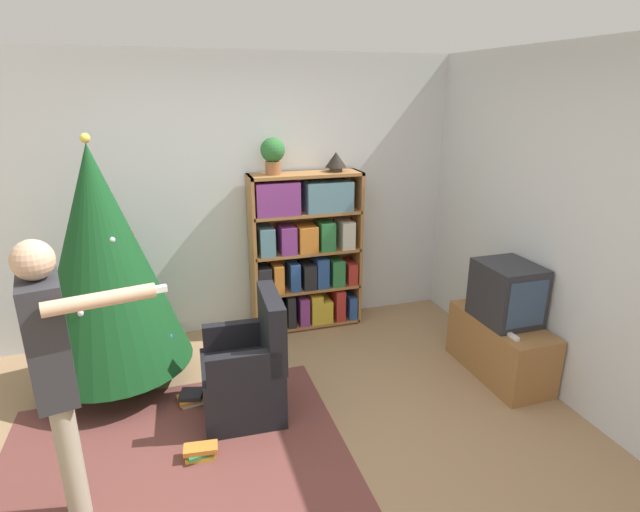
% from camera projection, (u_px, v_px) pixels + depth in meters
% --- Properties ---
extents(ground_plane, '(14.00, 14.00, 0.00)m').
position_uv_depth(ground_plane, '(283.00, 463.00, 3.19)').
color(ground_plane, '#9E7A56').
extents(wall_back, '(8.00, 0.10, 2.60)m').
position_uv_depth(wall_back, '(228.00, 198.00, 4.68)').
color(wall_back, silver).
rests_on(wall_back, ground_plane).
extents(wall_right, '(0.10, 8.00, 2.60)m').
position_uv_depth(wall_right, '(598.00, 239.00, 3.42)').
color(wall_right, silver).
rests_on(wall_right, ground_plane).
extents(area_rug, '(2.20, 1.73, 0.01)m').
position_uv_depth(area_rug, '(176.00, 460.00, 3.22)').
color(area_rug, brown).
rests_on(area_rug, ground_plane).
extents(bookshelf, '(1.07, 0.31, 1.54)m').
position_uv_depth(bookshelf, '(305.00, 252.00, 4.83)').
color(bookshelf, '#A8703D').
rests_on(bookshelf, ground_plane).
extents(tv_stand, '(0.42, 0.94, 0.49)m').
position_uv_depth(tv_stand, '(500.00, 347.00, 4.13)').
color(tv_stand, '#996638').
rests_on(tv_stand, ground_plane).
extents(television, '(0.41, 0.49, 0.48)m').
position_uv_depth(television, '(507.00, 293.00, 3.97)').
color(television, '#28282D').
rests_on(television, tv_stand).
extents(game_remote, '(0.04, 0.12, 0.02)m').
position_uv_depth(game_remote, '(513.00, 336.00, 3.76)').
color(game_remote, white).
rests_on(game_remote, tv_stand).
extents(christmas_tree, '(1.17, 1.17, 1.99)m').
position_uv_depth(christmas_tree, '(103.00, 260.00, 3.71)').
color(christmas_tree, '#4C3323').
rests_on(christmas_tree, ground_plane).
extents(armchair, '(0.59, 0.58, 0.92)m').
position_uv_depth(armchair, '(248.00, 373.00, 3.60)').
color(armchair, black).
rests_on(armchair, ground_plane).
extents(standing_person, '(0.69, 0.46, 1.64)m').
position_uv_depth(standing_person, '(56.00, 370.00, 2.43)').
color(standing_person, '#9E937F').
rests_on(standing_person, ground_plane).
extents(potted_plant, '(0.22, 0.22, 0.33)m').
position_uv_depth(potted_plant, '(273.00, 153.00, 4.45)').
color(potted_plant, '#935B38').
rests_on(potted_plant, bookshelf).
extents(table_lamp, '(0.20, 0.20, 0.18)m').
position_uv_depth(table_lamp, '(336.00, 161.00, 4.65)').
color(table_lamp, '#473828').
rests_on(table_lamp, bookshelf).
extents(book_pile_near_tree, '(0.21, 0.19, 0.09)m').
position_uv_depth(book_pile_near_tree, '(191.00, 397.00, 3.80)').
color(book_pile_near_tree, beige).
rests_on(book_pile_near_tree, ground_plane).
extents(book_pile_by_chair, '(0.23, 0.14, 0.09)m').
position_uv_depth(book_pile_by_chair, '(201.00, 452.00, 3.22)').
color(book_pile_by_chair, gold).
rests_on(book_pile_by_chair, ground_plane).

